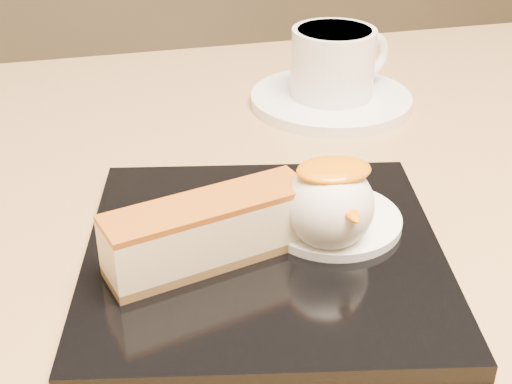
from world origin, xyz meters
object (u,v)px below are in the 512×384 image
object	(u,v)px
dessert_plate	(264,255)
coffee_cup	(335,61)
ice_cream_scoop	(330,206)
saucer	(331,99)
cheesecake	(209,231)

from	to	relation	value
dessert_plate	coffee_cup	distance (m)	0.27
dessert_plate	ice_cream_scoop	world-z (taller)	ice_cream_scoop
saucer	coffee_cup	size ratio (longest dim) A/B	1.49
dessert_plate	ice_cream_scoop	xyz separation A→B (m)	(0.04, -0.00, 0.03)
dessert_plate	coffee_cup	xyz separation A→B (m)	(0.13, 0.23, 0.04)
cheesecake	dessert_plate	bearing A→B (deg)	-6.32
dessert_plate	coffee_cup	bearing A→B (deg)	61.13
saucer	cheesecake	bearing A→B (deg)	-124.26
cheesecake	coffee_cup	distance (m)	0.29
cheesecake	saucer	size ratio (longest dim) A/B	0.87
ice_cream_scoop	coffee_cup	world-z (taller)	coffee_cup
cheesecake	saucer	bearing A→B (deg)	41.29
ice_cream_scoop	coffee_cup	bearing A→B (deg)	69.66
dessert_plate	saucer	distance (m)	0.26
dessert_plate	saucer	xyz separation A→B (m)	(0.13, 0.23, -0.00)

